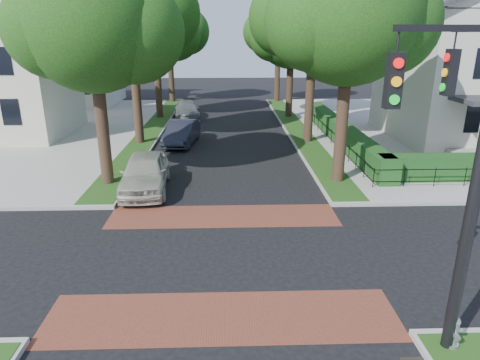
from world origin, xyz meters
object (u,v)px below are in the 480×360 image
object	(u,v)px
traffic_signal	(467,149)
parked_car_front	(145,172)
parked_car_middle	(182,133)
fire_hydrant	(453,332)
parked_car_rear	(187,110)

from	to	relation	value
traffic_signal	parked_car_front	size ratio (longest dim) A/B	1.58
parked_car_middle	fire_hydrant	size ratio (longest dim) A/B	5.76
parked_car_front	parked_car_middle	distance (m)	8.73
parked_car_front	fire_hydrant	distance (m)	14.03
parked_car_middle	fire_hydrant	xyz separation A→B (m)	(7.96, -19.61, -0.23)
parked_car_middle	traffic_signal	bearing A→B (deg)	-61.02
parked_car_middle	parked_car_rear	size ratio (longest dim) A/B	0.95
parked_car_rear	fire_hydrant	distance (m)	29.90
fire_hydrant	parked_car_middle	bearing A→B (deg)	92.18
parked_car_rear	fire_hydrant	size ratio (longest dim) A/B	6.04
traffic_signal	parked_car_front	distance (m)	14.21
parked_car_middle	fire_hydrant	world-z (taller)	parked_car_middle
parked_car_front	fire_hydrant	world-z (taller)	parked_car_front
parked_car_middle	fire_hydrant	bearing A→B (deg)	-60.42
parked_car_front	parked_car_rear	xyz separation A→B (m)	(0.38, 17.76, -0.15)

